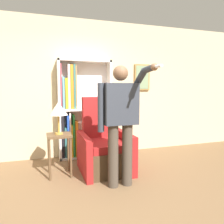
{
  "coord_description": "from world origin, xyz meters",
  "views": [
    {
      "loc": [
        -0.73,
        -2.5,
        1.41
      ],
      "look_at": [
        0.31,
        0.65,
        1.05
      ],
      "focal_mm": 35.0,
      "sensor_mm": 36.0,
      "label": 1
    }
  ],
  "objects_px": {
    "person_standing": "(120,118)",
    "side_table": "(59,143)",
    "table_lamp": "(58,109)",
    "bookcase": "(78,111)",
    "armchair": "(104,149)"
  },
  "relations": [
    {
      "from": "person_standing",
      "to": "side_table",
      "type": "xyz_separation_m",
      "value": [
        -0.8,
        0.67,
        -0.47
      ]
    },
    {
      "from": "person_standing",
      "to": "table_lamp",
      "type": "distance_m",
      "value": 1.05
    },
    {
      "from": "bookcase",
      "to": "person_standing",
      "type": "relative_size",
      "value": 1.14
    },
    {
      "from": "person_standing",
      "to": "side_table",
      "type": "distance_m",
      "value": 1.14
    },
    {
      "from": "person_standing",
      "to": "side_table",
      "type": "relative_size",
      "value": 2.54
    },
    {
      "from": "armchair",
      "to": "side_table",
      "type": "distance_m",
      "value": 0.76
    },
    {
      "from": "side_table",
      "to": "table_lamp",
      "type": "height_order",
      "value": "table_lamp"
    },
    {
      "from": "armchair",
      "to": "bookcase",
      "type": "bearing_deg",
      "value": 109.88
    },
    {
      "from": "table_lamp",
      "to": "side_table",
      "type": "bearing_deg",
      "value": 0.0
    },
    {
      "from": "armchair",
      "to": "table_lamp",
      "type": "distance_m",
      "value": 1.02
    },
    {
      "from": "armchair",
      "to": "person_standing",
      "type": "distance_m",
      "value": 0.93
    },
    {
      "from": "side_table",
      "to": "bookcase",
      "type": "bearing_deg",
      "value": 62.45
    },
    {
      "from": "armchair",
      "to": "table_lamp",
      "type": "bearing_deg",
      "value": -179.12
    },
    {
      "from": "table_lamp",
      "to": "bookcase",
      "type": "bearing_deg",
      "value": 62.45
    },
    {
      "from": "bookcase",
      "to": "armchair",
      "type": "distance_m",
      "value": 1.06
    }
  ]
}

